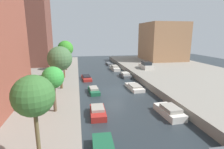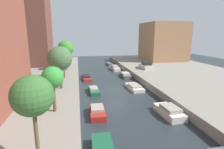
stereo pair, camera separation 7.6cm
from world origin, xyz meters
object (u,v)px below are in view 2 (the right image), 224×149
object	(u,v)px
street_tree_2	(60,59)
moored_boat_left_3	(94,90)
moored_boat_left_4	(87,78)
street_tree_0	(33,96)
moored_boat_left_2	(97,112)
moored_boat_right_1	(169,111)
low_block_right	(163,41)
apartment_tower_far	(24,11)
moored_boat_right_2	(135,87)
parked_car	(146,65)
street_tree_3	(63,54)
moored_boat_right_5	(109,64)
moored_boat_right_3	(125,75)
street_tree_1	(53,78)
street_tree_4	(66,48)
moored_boat_right_4	(115,68)

from	to	relation	value
street_tree_2	moored_boat_left_3	distance (m)	6.23
moored_boat_left_3	moored_boat_left_4	world-z (taller)	moored_boat_left_3
moored_boat_left_3	moored_boat_left_4	distance (m)	7.70
street_tree_0	moored_boat_left_4	bearing A→B (deg)	80.75
moored_boat_left_2	moored_boat_left_3	bearing A→B (deg)	87.80
moored_boat_left_2	moored_boat_left_3	xyz separation A→B (m)	(0.27, 7.14, -0.05)
moored_boat_right_1	low_block_right	bearing A→B (deg)	65.12
apartment_tower_far	moored_boat_right_2	distance (m)	29.89
parked_car	street_tree_3	bearing A→B (deg)	-162.61
moored_boat_left_4	moored_boat_right_5	xyz separation A→B (m)	(6.74, 14.45, -0.01)
moored_boat_right_2	moored_boat_right_3	size ratio (longest dim) A/B	1.20
moored_boat_left_2	street_tree_0	bearing A→B (deg)	-117.70
low_block_right	street_tree_1	bearing A→B (deg)	-130.17
low_block_right	moored_boat_right_2	size ratio (longest dim) A/B	2.67
street_tree_4	moored_boat_left_3	world-z (taller)	street_tree_4
street_tree_3	moored_boat_right_4	size ratio (longest dim) A/B	1.11
street_tree_4	moored_boat_left_4	size ratio (longest dim) A/B	1.39
street_tree_4	moored_boat_right_3	world-z (taller)	street_tree_4
moored_boat_right_3	moored_boat_right_2	bearing A→B (deg)	-94.90
moored_boat_right_3	low_block_right	bearing A→B (deg)	44.86
parked_car	moored_boat_left_2	bearing A→B (deg)	-124.16
moored_boat_left_2	moored_boat_right_2	distance (m)	9.90
moored_boat_right_2	moored_boat_right_4	size ratio (longest dim) A/B	0.95
moored_boat_right_3	moored_boat_right_5	bearing A→B (deg)	92.21
moored_boat_right_3	street_tree_4	bearing A→B (deg)	160.20
moored_boat_left_2	moored_boat_right_4	size ratio (longest dim) A/B	0.75
parked_car	moored_boat_left_2	size ratio (longest dim) A/B	1.24
moored_boat_left_4	moored_boat_right_5	world-z (taller)	moored_boat_left_4
parked_car	low_block_right	bearing A→B (deg)	51.67
street_tree_4	street_tree_3	bearing A→B (deg)	-90.00
street_tree_2	moored_boat_left_4	bearing A→B (deg)	65.71
apartment_tower_far	street_tree_4	size ratio (longest dim) A/B	4.11
street_tree_2	street_tree_4	size ratio (longest dim) A/B	0.95
low_block_right	moored_boat_left_4	xyz separation A→B (m)	(-21.60, -14.62, -5.68)
moored_boat_right_5	moored_boat_right_2	bearing A→B (deg)	-90.28
apartment_tower_far	moored_boat_left_4	bearing A→B (deg)	-44.50
moored_boat_left_3	low_block_right	bearing A→B (deg)	46.70
moored_boat_right_1	moored_boat_right_5	distance (m)	30.68
street_tree_4	moored_boat_right_1	world-z (taller)	street_tree_4
moored_boat_left_4	moored_boat_right_3	xyz separation A→B (m)	(7.28, 0.37, 0.08)
street_tree_3	moored_boat_right_4	world-z (taller)	street_tree_3
street_tree_0	street_tree_2	size ratio (longest dim) A/B	0.92
street_tree_4	moored_boat_left_2	world-z (taller)	street_tree_4
moored_boat_right_2	street_tree_3	bearing A→B (deg)	153.47
parked_car	moored_boat_right_5	size ratio (longest dim) A/B	1.14
street_tree_2	moored_boat_right_4	size ratio (longest dim) A/B	1.23
street_tree_0	street_tree_3	distance (m)	20.27
moored_boat_right_1	moored_boat_right_3	distance (m)	16.60
street_tree_1	moored_boat_right_4	xyz separation A→B (m)	(10.39, 22.70, -3.68)
apartment_tower_far	street_tree_0	size ratio (longest dim) A/B	4.71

